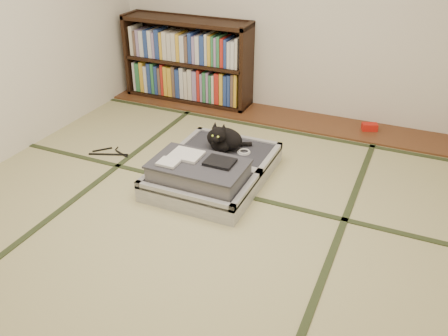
% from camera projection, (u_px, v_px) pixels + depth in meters
% --- Properties ---
extents(floor, '(4.50, 4.50, 0.00)m').
position_uv_depth(floor, '(199.00, 217.00, 3.52)').
color(floor, '#C9C586').
rests_on(floor, ground).
extents(wood_strip, '(4.00, 0.50, 0.02)m').
position_uv_depth(wood_strip, '(282.00, 117.00, 5.10)').
color(wood_strip, brown).
rests_on(wood_strip, ground).
extents(red_item, '(0.17, 0.14, 0.07)m').
position_uv_depth(red_item, '(370.00, 127.00, 4.78)').
color(red_item, red).
rests_on(red_item, wood_strip).
extents(room_shell, '(4.50, 4.50, 4.50)m').
position_uv_depth(room_shell, '(192.00, 15.00, 2.80)').
color(room_shell, white).
rests_on(room_shell, ground).
extents(tatami_borders, '(4.00, 4.50, 0.01)m').
position_uv_depth(tatami_borders, '(226.00, 185.00, 3.91)').
color(tatami_borders, '#2D381E').
rests_on(tatami_borders, ground).
extents(bookcase, '(1.48, 0.34, 0.95)m').
position_uv_depth(bookcase, '(187.00, 62.00, 5.35)').
color(bookcase, black).
rests_on(bookcase, wood_strip).
extents(suitcase, '(0.83, 1.11, 0.33)m').
position_uv_depth(suitcase, '(211.00, 170.00, 3.89)').
color(suitcase, silver).
rests_on(suitcase, floor).
extents(cat, '(0.37, 0.37, 0.30)m').
position_uv_depth(cat, '(223.00, 139.00, 4.05)').
color(cat, black).
rests_on(cat, suitcase).
extents(cable_coil, '(0.12, 0.12, 0.03)m').
position_uv_depth(cable_coil, '(244.00, 152.00, 4.06)').
color(cable_coil, white).
rests_on(cable_coil, suitcase).
extents(hanger, '(0.38, 0.24, 0.01)m').
position_uv_depth(hanger, '(110.00, 153.00, 4.39)').
color(hanger, black).
rests_on(hanger, floor).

